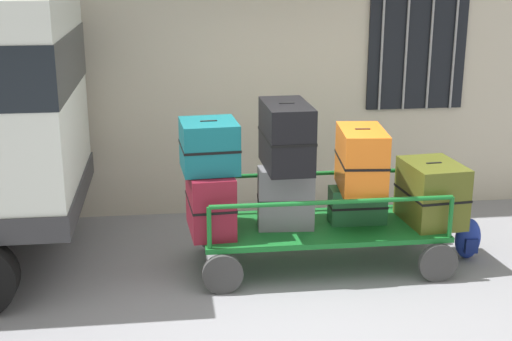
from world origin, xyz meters
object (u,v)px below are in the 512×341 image
object	(u,v)px
luggage_cart	(321,232)
suitcase_midright_bottom	(432,193)
suitcase_left_middle	(209,146)
suitcase_midleft_bottom	(286,198)
suitcase_center_middle	(361,160)
suitcase_center_bottom	(357,205)
suitcase_midleft_middle	(286,136)
suitcase_left_bottom	(210,201)
backpack	(468,239)

from	to	relation	value
luggage_cart	suitcase_midright_bottom	size ratio (longest dim) A/B	3.32
suitcase_left_middle	suitcase_midleft_bottom	distance (m)	0.93
suitcase_center_middle	suitcase_center_bottom	bearing A→B (deg)	90.00
suitcase_midleft_middle	suitcase_center_middle	world-z (taller)	suitcase_midleft_middle
suitcase_left_bottom	suitcase_center_bottom	distance (m)	1.50
suitcase_center_middle	suitcase_midright_bottom	xyz separation A→B (m)	(0.75, -0.00, -0.37)
suitcase_midleft_bottom	suitcase_center_bottom	distance (m)	0.76
luggage_cart	backpack	bearing A→B (deg)	-1.04
luggage_cart	suitcase_midleft_bottom	world-z (taller)	suitcase_midleft_bottom
suitcase_left_bottom	suitcase_midleft_middle	size ratio (longest dim) A/B	0.91
backpack	suitcase_midright_bottom	bearing A→B (deg)	-178.63
suitcase_midleft_middle	backpack	world-z (taller)	suitcase_midleft_middle
luggage_cart	suitcase_center_middle	xyz separation A→B (m)	(0.37, -0.04, 0.76)
suitcase_left_bottom	suitcase_midleft_middle	bearing A→B (deg)	1.24
suitcase_midleft_middle	suitcase_center_middle	size ratio (longest dim) A/B	1.05
luggage_cart	suitcase_center_middle	distance (m)	0.85
suitcase_left_middle	suitcase_center_bottom	bearing A→B (deg)	0.85
suitcase_center_bottom	suitcase_midright_bottom	distance (m)	0.76
luggage_cart	suitcase_center_middle	world-z (taller)	suitcase_center_middle
suitcase_left_bottom	suitcase_midleft_bottom	xyz separation A→B (m)	(0.75, -0.00, 0.00)
suitcase_center_middle	suitcase_midright_bottom	bearing A→B (deg)	-0.24
suitcase_midleft_bottom	suitcase_center_bottom	world-z (taller)	suitcase_midleft_bottom
suitcase_center_bottom	backpack	xyz separation A→B (m)	(1.18, -0.06, -0.40)
suitcase_center_bottom	backpack	bearing A→B (deg)	-3.00
luggage_cart	suitcase_midright_bottom	bearing A→B (deg)	-1.98
suitcase_left_bottom	suitcase_center_middle	bearing A→B (deg)	-0.65
suitcase_center_middle	suitcase_midleft_middle	bearing A→B (deg)	177.47
luggage_cart	backpack	world-z (taller)	backpack
suitcase_midleft_middle	suitcase_center_middle	bearing A→B (deg)	-2.53
luggage_cart	suitcase_midleft_bottom	size ratio (longest dim) A/B	3.98
suitcase_left_bottom	suitcase_center_bottom	world-z (taller)	suitcase_left_bottom
suitcase_left_bottom	suitcase_midright_bottom	xyz separation A→B (m)	(2.24, -0.02, 0.00)
suitcase_center_bottom	backpack	world-z (taller)	suitcase_center_bottom
suitcase_left_bottom	suitcase_center_middle	xyz separation A→B (m)	(1.49, -0.02, 0.38)
luggage_cart	backpack	xyz separation A→B (m)	(1.56, -0.03, -0.14)
suitcase_center_middle	suitcase_midright_bottom	distance (m)	0.84
suitcase_midleft_bottom	suitcase_midright_bottom	bearing A→B (deg)	-0.76
suitcase_left_middle	luggage_cart	bearing A→B (deg)	-0.60
suitcase_midright_bottom	suitcase_center_middle	bearing A→B (deg)	179.76
suitcase_midleft_bottom	suitcase_midright_bottom	size ratio (longest dim) A/B	0.83
suitcase_midleft_middle	suitcase_center_bottom	bearing A→B (deg)	2.78
suitcase_midleft_bottom	suitcase_center_middle	xyz separation A→B (m)	(0.75, -0.02, 0.38)
suitcase_midleft_middle	suitcase_left_bottom	bearing A→B (deg)	-178.76
luggage_cart	suitcase_left_middle	distance (m)	1.46
suitcase_midleft_middle	suitcase_center_middle	distance (m)	0.79
suitcase_left_middle	backpack	size ratio (longest dim) A/B	1.38
suitcase_midleft_bottom	backpack	size ratio (longest dim) A/B	1.42
luggage_cart	suitcase_center_bottom	distance (m)	0.46
luggage_cart	suitcase_left_middle	world-z (taller)	suitcase_left_middle
suitcase_left_middle	suitcase_center_bottom	distance (m)	1.64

